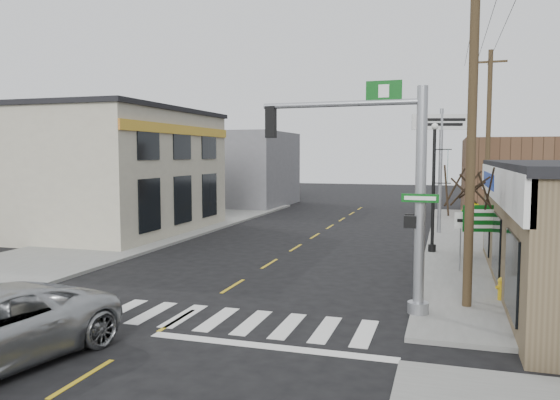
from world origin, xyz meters
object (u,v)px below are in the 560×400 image
(dance_center_sign, at_px, (441,140))
(bare_tree, at_px, (469,177))
(lamp_post, at_px, (435,178))
(utility_pole_far, at_px, (488,139))
(fire_hydrant, at_px, (501,288))
(traffic_signal_pole, at_px, (392,175))
(guide_sign, at_px, (484,226))
(utility_pole_near, at_px, (472,127))

(dance_center_sign, height_order, bare_tree, dance_center_sign)
(lamp_post, relative_size, utility_pole_far, 0.56)
(fire_hydrant, distance_m, dance_center_sign, 15.08)
(fire_hydrant, relative_size, dance_center_sign, 0.10)
(bare_tree, bearing_deg, lamp_post, 97.91)
(traffic_signal_pole, bearing_deg, bare_tree, 44.19)
(guide_sign, height_order, utility_pole_far, utility_pole_far)
(traffic_signal_pole, height_order, bare_tree, traffic_signal_pole)
(traffic_signal_pole, height_order, utility_pole_far, utility_pole_far)
(dance_center_sign, relative_size, utility_pole_near, 0.69)
(traffic_signal_pole, xyz_separation_m, utility_pole_near, (2.05, 1.15, 1.32))
(fire_hydrant, height_order, dance_center_sign, dance_center_sign)
(traffic_signal_pole, height_order, lamp_post, traffic_signal_pole)
(traffic_signal_pole, xyz_separation_m, guide_sign, (2.75, 5.74, -2.01))
(dance_center_sign, xyz_separation_m, bare_tree, (1.00, -14.50, -1.47))
(lamp_post, xyz_separation_m, dance_center_sign, (0.14, 6.31, 1.84))
(utility_pole_near, bearing_deg, guide_sign, 88.12)
(lamp_post, bearing_deg, utility_pole_far, 73.66)
(traffic_signal_pole, bearing_deg, lamp_post, 87.80)
(traffic_signal_pole, distance_m, fire_hydrant, 5.04)
(fire_hydrant, bearing_deg, traffic_signal_pole, -144.98)
(dance_center_sign, height_order, utility_pole_far, utility_pole_far)
(guide_sign, relative_size, utility_pole_near, 0.27)
(utility_pole_near, bearing_deg, utility_pole_far, 91.58)
(guide_sign, distance_m, dance_center_sign, 11.22)
(guide_sign, xyz_separation_m, utility_pole_near, (-0.70, -4.59, 3.33))
(guide_sign, relative_size, utility_pole_far, 0.27)
(lamp_post, height_order, utility_pole_near, utility_pole_near)
(guide_sign, bearing_deg, utility_pole_far, 70.71)
(dance_center_sign, bearing_deg, utility_pole_near, -101.73)
(bare_tree, bearing_deg, utility_pole_far, 84.59)
(guide_sign, height_order, utility_pole_near, utility_pole_near)
(dance_center_sign, bearing_deg, utility_pole_far, 17.04)
(utility_pole_near, bearing_deg, traffic_signal_pole, -143.96)
(traffic_signal_pole, height_order, guide_sign, traffic_signal_pole)
(traffic_signal_pole, distance_m, utility_pole_far, 18.32)
(traffic_signal_pole, bearing_deg, utility_pole_near, 32.28)
(utility_pole_far, bearing_deg, traffic_signal_pole, -98.92)
(traffic_signal_pole, distance_m, lamp_post, 10.04)
(utility_pole_far, bearing_deg, fire_hydrant, -89.53)
(bare_tree, bearing_deg, traffic_signal_pole, -138.83)
(lamp_post, distance_m, utility_pole_far, 8.57)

